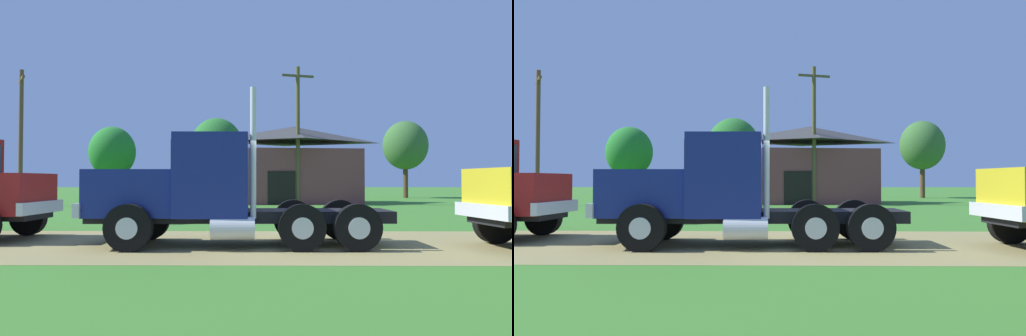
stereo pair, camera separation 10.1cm
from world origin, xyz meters
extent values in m
plane|color=#3A7627|center=(0.00, 0.00, 0.00)|extent=(200.00, 200.00, 0.00)
cube|color=olive|center=(0.00, 0.00, 0.00)|extent=(120.00, 6.03, 0.01)
cube|color=black|center=(-0.11, -0.14, 0.72)|extent=(7.31, 1.65, 0.28)
cube|color=navy|center=(-2.70, -0.19, 1.29)|extent=(2.14, 2.01, 1.12)
cube|color=silver|center=(-3.80, -0.22, 0.90)|extent=(0.21, 2.15, 0.32)
cube|color=navy|center=(-0.79, -0.15, 1.71)|extent=(1.77, 2.28, 1.97)
cube|color=#2D3D4C|center=(-1.67, -0.17, 2.10)|extent=(0.08, 1.87, 0.87)
cylinder|color=silver|center=(0.21, -1.02, 2.23)|extent=(0.14, 0.14, 3.01)
cylinder|color=silver|center=(0.17, 0.76, 2.23)|extent=(0.14, 0.14, 3.01)
cylinder|color=silver|center=(-0.26, -1.12, 0.51)|extent=(1.01, 0.54, 0.52)
cylinder|color=black|center=(-2.57, -1.31, 0.53)|extent=(1.07, 0.32, 1.07)
cylinder|color=silver|center=(-2.57, -1.47, 0.53)|extent=(0.48, 0.05, 0.48)
cylinder|color=black|center=(-2.62, 0.93, 0.53)|extent=(1.07, 0.32, 1.07)
cylinder|color=silver|center=(-2.62, 1.09, 0.53)|extent=(0.48, 0.05, 0.48)
cylinder|color=black|center=(2.55, -1.20, 0.53)|extent=(1.07, 0.32, 1.07)
cylinder|color=silver|center=(2.56, -1.36, 0.53)|extent=(0.48, 0.05, 0.48)
cylinder|color=black|center=(2.50, 1.04, 0.53)|extent=(1.07, 0.32, 1.07)
cylinder|color=silver|center=(2.50, 1.20, 0.53)|extent=(0.48, 0.05, 0.48)
cylinder|color=black|center=(1.30, -1.22, 0.53)|extent=(1.07, 0.32, 1.07)
cylinder|color=silver|center=(1.31, -1.38, 0.53)|extent=(0.48, 0.05, 0.48)
cylinder|color=black|center=(1.25, 1.01, 0.53)|extent=(1.07, 0.32, 1.07)
cylinder|color=silver|center=(1.25, 1.17, 0.53)|extent=(0.48, 0.05, 0.48)
cube|color=maroon|center=(-6.35, 0.75, 1.24)|extent=(1.74, 2.08, 1.08)
cube|color=silver|center=(-5.46, 0.72, 0.88)|extent=(0.23, 2.22, 0.32)
cylinder|color=black|center=(-6.39, 1.91, 0.51)|extent=(1.02, 0.33, 1.01)
cylinder|color=silver|center=(-6.39, 2.07, 0.51)|extent=(0.46, 0.06, 0.46)
cube|color=silver|center=(5.43, -0.99, 0.90)|extent=(0.37, 2.21, 0.32)
cylinder|color=black|center=(6.32, 0.25, 0.53)|extent=(1.08, 0.40, 1.06)
cylinder|color=silver|center=(6.30, 0.41, 0.53)|extent=(0.48, 0.08, 0.48)
cube|color=#B22D33|center=(-4.03, 5.54, 1.14)|extent=(0.30, 0.47, 0.60)
sphere|color=tan|center=(-4.03, 5.54, 1.59)|extent=(0.23, 0.23, 0.23)
cube|color=slate|center=(-4.02, 5.64, 0.42)|extent=(0.20, 0.18, 0.84)
cube|color=slate|center=(-4.04, 5.45, 0.42)|extent=(0.20, 0.18, 0.84)
cylinder|color=#B22D33|center=(-4.00, 5.81, 1.11)|extent=(0.10, 0.10, 0.57)
cylinder|color=#B22D33|center=(-4.06, 5.27, 1.11)|extent=(0.10, 0.10, 0.57)
cube|color=brown|center=(2.65, 21.84, 1.86)|extent=(9.21, 6.19, 3.72)
pyramid|color=#373737|center=(2.65, 21.84, 4.84)|extent=(9.67, 6.50, 1.12)
cube|color=black|center=(1.70, 19.10, 1.10)|extent=(1.79, 0.29, 2.20)
cylinder|color=brown|center=(-14.49, 17.34, 4.23)|extent=(0.26, 0.26, 8.45)
cube|color=brown|center=(-14.49, 17.34, 7.85)|extent=(1.31, 1.92, 0.14)
cylinder|color=brown|center=(2.78, 19.29, 4.53)|extent=(0.26, 0.26, 9.06)
cube|color=brown|center=(2.78, 19.29, 8.46)|extent=(2.15, 0.74, 0.14)
cylinder|color=#513823|center=(-15.00, 37.07, 1.31)|extent=(0.44, 0.44, 2.62)
ellipsoid|color=#237528|center=(-15.00, 37.07, 4.52)|extent=(4.75, 4.75, 5.23)
cylinder|color=#513823|center=(-4.11, 35.94, 1.39)|extent=(0.44, 0.44, 2.78)
ellipsoid|color=#276C29|center=(-4.11, 35.94, 4.92)|extent=(5.35, 5.35, 5.88)
cylinder|color=#513823|center=(13.52, 31.70, 1.59)|extent=(0.44, 0.44, 3.18)
ellipsoid|color=#37652E|center=(13.52, 31.70, 4.79)|extent=(4.03, 4.03, 4.43)
camera|label=1|loc=(0.40, -11.94, 1.59)|focal=33.55mm
camera|label=2|loc=(0.50, -11.94, 1.59)|focal=33.55mm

